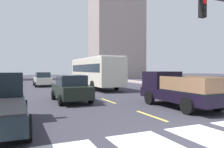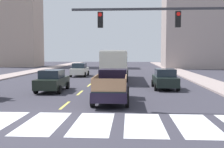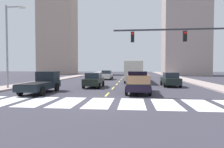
% 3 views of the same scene
% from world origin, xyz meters
% --- Properties ---
extents(sidewalk_right, '(2.86, 110.00, 0.15)m').
position_xyz_m(sidewalk_right, '(11.81, 18.00, 0.07)').
color(sidewalk_right, '#A18F8B').
rests_on(sidewalk_right, ground).
extents(lane_dash_0, '(0.16, 2.40, 0.01)m').
position_xyz_m(lane_dash_0, '(0.00, 4.00, 0.00)').
color(lane_dash_0, '#E1D553').
rests_on(lane_dash_0, ground).
extents(lane_dash_1, '(0.16, 2.40, 0.01)m').
position_xyz_m(lane_dash_1, '(0.00, 9.00, 0.00)').
color(lane_dash_1, '#E1D553').
rests_on(lane_dash_1, ground).
extents(lane_dash_2, '(0.16, 2.40, 0.01)m').
position_xyz_m(lane_dash_2, '(0.00, 14.00, 0.00)').
color(lane_dash_2, '#E1D553').
rests_on(lane_dash_2, ground).
extents(lane_dash_3, '(0.16, 2.40, 0.01)m').
position_xyz_m(lane_dash_3, '(0.00, 19.00, 0.00)').
color(lane_dash_3, '#E1D553').
rests_on(lane_dash_3, ground).
extents(lane_dash_4, '(0.16, 2.40, 0.01)m').
position_xyz_m(lane_dash_4, '(0.00, 24.00, 0.00)').
color(lane_dash_4, '#E1D553').
rests_on(lane_dash_4, ground).
extents(lane_dash_5, '(0.16, 2.40, 0.01)m').
position_xyz_m(lane_dash_5, '(0.00, 29.00, 0.00)').
color(lane_dash_5, '#E1D553').
rests_on(lane_dash_5, ground).
extents(lane_dash_6, '(0.16, 2.40, 0.01)m').
position_xyz_m(lane_dash_6, '(0.00, 34.00, 0.00)').
color(lane_dash_6, '#E1D553').
rests_on(lane_dash_6, ground).
extents(lane_dash_7, '(0.16, 2.40, 0.01)m').
position_xyz_m(lane_dash_7, '(0.00, 39.00, 0.00)').
color(lane_dash_7, '#E1D553').
rests_on(lane_dash_7, ground).
extents(pickup_stakebed, '(2.18, 5.20, 1.96)m').
position_xyz_m(pickup_stakebed, '(2.68, 5.56, 0.94)').
color(pickup_stakebed, black).
rests_on(pickup_stakebed, ground).
extents(city_bus, '(2.72, 10.80, 3.32)m').
position_xyz_m(city_bus, '(2.31, 18.39, 1.95)').
color(city_bus, beige).
rests_on(city_bus, ground).
extents(sedan_mid, '(2.02, 4.40, 1.72)m').
position_xyz_m(sedan_mid, '(-2.34, 9.65, 0.86)').
color(sedan_mid, black).
rests_on(sedan_mid, ground).
extents(sedan_near_right, '(2.02, 4.40, 1.72)m').
position_xyz_m(sedan_near_right, '(-2.67, 23.55, 0.86)').
color(sedan_near_right, beige).
rests_on(sedan_near_right, ground).
extents(sedan_far, '(2.02, 4.40, 1.72)m').
position_xyz_m(sedan_far, '(6.83, 11.71, 0.86)').
color(sedan_far, black).
rests_on(sedan_far, ground).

